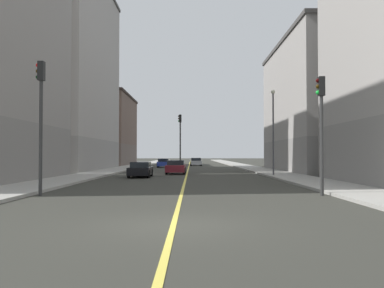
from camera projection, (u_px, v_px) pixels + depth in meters
The scene contains 15 objects.
ground_plane at pixel (173, 225), 11.28m from camera, with size 400.00×400.00×0.00m, color #31312B.
sidewalk_left at pixel (248, 167), 60.29m from camera, with size 3.47×168.00×0.15m, color #9E9B93.
sidewalk_right at pixel (127, 167), 60.25m from camera, with size 3.47×168.00×0.15m, color #9E9B93.
lane_center_stripe at pixel (188, 168), 60.27m from camera, with size 0.16×154.00×0.01m, color #E5D14C.
building_left_mid at pixel (329, 107), 46.98m from camera, with size 11.45×21.86×14.58m.
building_right_midblock at pixel (57, 74), 51.44m from camera, with size 11.45×22.49×23.65m.
building_right_distant at pixel (97, 130), 73.61m from camera, with size 11.45×18.53×12.30m.
traffic_light_left_near at pixel (320, 118), 19.50m from camera, with size 0.40×0.32×5.54m.
traffic_light_right_near at pixel (40, 109), 19.48m from camera, with size 0.40×0.32×6.26m.
traffic_light_median_far at pixel (179, 135), 48.31m from camera, with size 0.40×0.32×6.52m.
street_lamp_left_near at pixel (272, 123), 36.24m from camera, with size 0.36×0.36×7.37m.
car_silver at pixel (195, 162), 71.46m from camera, with size 1.98×4.32×1.34m.
car_maroon at pixel (175, 167), 41.11m from camera, with size 1.93×3.99×1.35m.
car_black at pixel (140, 170), 35.28m from camera, with size 1.84×4.53×1.29m.
car_blue at pixel (162, 163), 62.59m from camera, with size 1.86×4.18×1.30m.
Camera 1 is at (0.50, -11.34, 1.91)m, focal length 39.22 mm.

